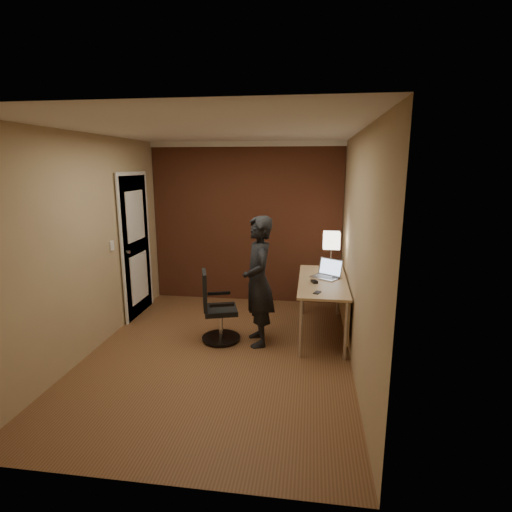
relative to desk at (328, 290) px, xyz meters
name	(u,v)px	position (x,y,z in m)	size (l,w,h in m)	color
room	(224,219)	(-1.53, 0.84, 0.77)	(4.00, 4.00, 4.00)	brown
desk	(328,290)	(0.00, 0.00, 0.00)	(0.60, 1.50, 0.73)	tan
desk_lamp	(331,241)	(0.04, 0.49, 0.55)	(0.22, 0.22, 0.54)	silver
laptop	(328,272)	(-0.01, 0.15, 0.19)	(0.42, 0.40, 0.23)	silver
mouse	(314,282)	(-0.18, -0.14, 0.14)	(0.06, 0.10, 0.03)	black
phone	(317,292)	(-0.15, -0.54, 0.13)	(0.06, 0.12, 0.01)	black
wallet	(336,277)	(0.10, 0.11, 0.14)	(0.09, 0.11, 0.02)	black
office_chair	(216,311)	(-1.37, -0.38, -0.21)	(0.50, 0.55, 0.88)	black
person	(258,281)	(-0.85, -0.37, 0.18)	(0.57, 0.38, 1.57)	black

